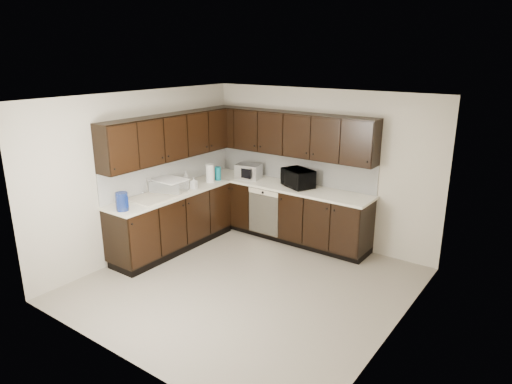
% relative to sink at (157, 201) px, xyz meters
% --- Properties ---
extents(floor, '(4.00, 4.00, 0.00)m').
position_rel_sink_xyz_m(floor, '(1.68, 0.01, -0.88)').
color(floor, gray).
rests_on(floor, ground).
extents(ceiling, '(4.00, 4.00, 0.00)m').
position_rel_sink_xyz_m(ceiling, '(1.68, 0.01, 1.62)').
color(ceiling, white).
rests_on(ceiling, wall_back).
extents(wall_back, '(4.00, 0.02, 2.50)m').
position_rel_sink_xyz_m(wall_back, '(1.68, 2.01, 0.37)').
color(wall_back, beige).
rests_on(wall_back, floor).
extents(wall_left, '(0.02, 4.00, 2.50)m').
position_rel_sink_xyz_m(wall_left, '(-0.32, 0.01, 0.37)').
color(wall_left, beige).
rests_on(wall_left, floor).
extents(wall_right, '(0.02, 4.00, 2.50)m').
position_rel_sink_xyz_m(wall_right, '(3.68, 0.01, 0.37)').
color(wall_right, beige).
rests_on(wall_right, floor).
extents(wall_front, '(4.00, 0.02, 2.50)m').
position_rel_sink_xyz_m(wall_front, '(1.68, -1.99, 0.37)').
color(wall_front, beige).
rests_on(wall_front, floor).
extents(lower_cabinets, '(3.00, 2.80, 0.90)m').
position_rel_sink_xyz_m(lower_cabinets, '(0.67, 1.12, -0.47)').
color(lower_cabinets, black).
rests_on(lower_cabinets, floor).
extents(countertop, '(3.03, 2.83, 0.04)m').
position_rel_sink_xyz_m(countertop, '(0.67, 1.12, 0.04)').
color(countertop, white).
rests_on(countertop, lower_cabinets).
extents(backsplash, '(3.00, 2.80, 0.48)m').
position_rel_sink_xyz_m(backsplash, '(0.46, 1.33, 0.30)').
color(backsplash, white).
rests_on(backsplash, countertop).
extents(upper_cabinets, '(3.00, 2.80, 0.70)m').
position_rel_sink_xyz_m(upper_cabinets, '(0.58, 1.22, 0.89)').
color(upper_cabinets, black).
rests_on(upper_cabinets, wall_back).
extents(dishwasher, '(0.58, 0.04, 0.78)m').
position_rel_sink_xyz_m(dishwasher, '(0.98, 1.42, -0.33)').
color(dishwasher, beige).
rests_on(dishwasher, lower_cabinets).
extents(sink, '(0.54, 0.82, 0.42)m').
position_rel_sink_xyz_m(sink, '(0.00, 0.00, 0.00)').
color(sink, beige).
rests_on(sink, countertop).
extents(microwave, '(0.62, 0.54, 0.29)m').
position_rel_sink_xyz_m(microwave, '(1.44, 1.73, 0.20)').
color(microwave, black).
rests_on(microwave, countertop).
extents(soap_bottle_a, '(0.10, 0.10, 0.20)m').
position_rel_sink_xyz_m(soap_bottle_a, '(0.16, 0.66, 0.16)').
color(soap_bottle_a, gray).
rests_on(soap_bottle_a, countertop).
extents(soap_bottle_b, '(0.09, 0.09, 0.22)m').
position_rel_sink_xyz_m(soap_bottle_b, '(-0.16, 0.80, 0.17)').
color(soap_bottle_b, gray).
rests_on(soap_bottle_b, countertop).
extents(toaster_oven, '(0.46, 0.38, 0.25)m').
position_rel_sink_xyz_m(toaster_oven, '(0.49, 1.67, 0.19)').
color(toaster_oven, '#B9B9BB').
rests_on(toaster_oven, countertop).
extents(storage_bin, '(0.61, 0.53, 0.20)m').
position_rel_sink_xyz_m(storage_bin, '(-0.05, 0.32, 0.16)').
color(storage_bin, white).
rests_on(storage_bin, countertop).
extents(blue_pitcher, '(0.22, 0.22, 0.26)m').
position_rel_sink_xyz_m(blue_pitcher, '(0.08, -0.69, 0.19)').
color(blue_pitcher, navy).
rests_on(blue_pitcher, countertop).
extents(teal_tumbler, '(0.12, 0.12, 0.23)m').
position_rel_sink_xyz_m(teal_tumbler, '(0.12, 1.29, 0.17)').
color(teal_tumbler, '#0B7181').
rests_on(teal_tumbler, countertop).
extents(paper_towel_roll, '(0.17, 0.17, 0.30)m').
position_rel_sink_xyz_m(paper_towel_roll, '(0.10, 1.11, 0.21)').
color(paper_towel_roll, silver).
rests_on(paper_towel_roll, countertop).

